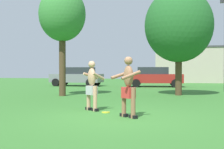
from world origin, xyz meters
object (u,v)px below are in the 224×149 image
at_px(car_gray_near_post, 77,76).
at_px(frisbee, 106,112).
at_px(player_near, 92,85).
at_px(player_in_red, 128,85).
at_px(car_red_far_end, 155,77).
at_px(tree_left_field, 179,26).
at_px(tree_behind_players, 62,15).

bearing_deg(car_gray_near_post, frisbee, -66.51).
xyz_separation_m(player_near, player_in_red, (1.43, -1.18, 0.04)).
relative_size(car_gray_near_post, car_red_far_end, 0.97).
relative_size(tree_left_field, tree_behind_players, 1.01).
relative_size(car_gray_near_post, tree_behind_players, 0.77).
height_order(player_in_red, car_gray_near_post, player_in_red).
bearing_deg(car_red_far_end, player_near, -91.45).
distance_m(car_gray_near_post, tree_left_field, 12.12).
height_order(car_gray_near_post, tree_behind_players, tree_behind_players).
xyz_separation_m(car_gray_near_post, car_red_far_end, (6.53, 0.26, 0.00)).
bearing_deg(tree_behind_players, player_near, -57.94).
xyz_separation_m(car_red_far_end, tree_behind_players, (-3.67, -10.09, 3.33)).
bearing_deg(tree_behind_players, frisbee, -55.57).
height_order(tree_left_field, tree_behind_players, tree_left_field).
distance_m(player_near, frisbee, 1.08).
height_order(player_in_red, car_red_far_end, player_in_red).
bearing_deg(tree_behind_players, car_red_far_end, 70.02).
bearing_deg(frisbee, player_near, 146.33).
relative_size(player_near, tree_left_field, 0.29).
relative_size(frisbee, tree_behind_players, 0.05).
xyz_separation_m(frisbee, car_gray_near_post, (-6.71, 15.44, 0.81)).
distance_m(player_in_red, car_gray_near_post, 17.92).
distance_m(car_gray_near_post, car_red_far_end, 6.54).
xyz_separation_m(player_near, tree_left_field, (2.53, 7.08, 2.83)).
xyz_separation_m(car_gray_near_post, tree_left_field, (8.67, -7.98, 2.85)).
distance_m(player_in_red, tree_left_field, 8.79).
bearing_deg(car_gray_near_post, player_near, -67.81).
distance_m(player_near, car_gray_near_post, 16.26).
height_order(car_red_far_end, tree_behind_players, tree_behind_players).
xyz_separation_m(player_in_red, tree_left_field, (1.09, 8.26, 2.78)).
xyz_separation_m(car_gray_near_post, tree_behind_players, (2.86, -9.82, 3.33)).
bearing_deg(car_gray_near_post, car_red_far_end, 2.32).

